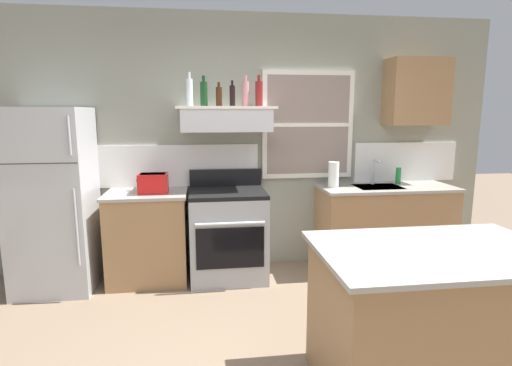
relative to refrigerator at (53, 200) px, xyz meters
The scene contains 18 objects.
back_wall 2.03m from the refrigerator, 11.29° to the left, with size 5.40×0.11×2.70m.
refrigerator is the anchor object (origin of this frame).
counter_left_of_stove 0.95m from the refrigerator, ahead, with size 0.79×0.63×0.91m.
toaster 0.94m from the refrigerator, ahead, with size 0.30×0.20×0.19m.
stove_range 1.70m from the refrigerator, ahead, with size 0.76×0.69×1.09m.
range_hood_shelf 1.82m from the refrigerator, ahead, with size 0.96×0.52×0.24m.
bottle_clear_tall 1.65m from the refrigerator, ahead, with size 0.06×0.06×0.33m.
bottle_dark_green_wine 1.76m from the refrigerator, ahead, with size 0.07×0.07×0.30m.
bottle_brown_stout 1.87m from the refrigerator, ahead, with size 0.06×0.06×0.23m.
bottle_balsamic_dark 1.98m from the refrigerator, ahead, with size 0.06×0.06×0.25m.
bottle_rose_pink 2.12m from the refrigerator, ahead, with size 0.07×0.07×0.31m.
bottle_red_label_wine 2.23m from the refrigerator, ahead, with size 0.07×0.07×0.30m.
counter_right_with_sink 3.37m from the refrigerator, ahead, with size 1.43×0.63×0.91m.
sink_faucet 3.26m from the refrigerator, ahead, with size 0.03×0.17×0.28m.
paper_towel_roll 2.77m from the refrigerator, ahead, with size 0.11×0.11×0.27m, color white.
dish_soap_bottle 3.54m from the refrigerator, ahead, with size 0.06×0.06×0.18m, color #268C3F.
kitchen_island 3.36m from the refrigerator, 34.50° to the right, with size 1.40×0.90×0.91m.
upper_cabinet_right 3.85m from the refrigerator, ahead, with size 0.64×0.32×0.70m.
Camera 1 is at (-0.50, -2.14, 1.69)m, focal length 28.49 mm.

